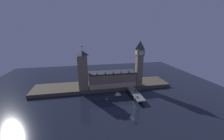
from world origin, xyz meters
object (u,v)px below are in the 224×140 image
at_px(car_northbound_lead, 132,90).
at_px(pedestrian_near_rail, 134,96).
at_px(victoria_tower, 83,70).
at_px(pedestrian_mid_walk, 139,92).
at_px(street_lamp_near, 136,96).
at_px(street_lamp_mid, 139,90).
at_px(car_northbound_trail, 137,97).
at_px(pedestrian_far_rail, 130,90).
at_px(boat_upstream, 118,95).
at_px(car_southbound_trail, 135,90).
at_px(clock_tower, 139,62).
at_px(street_lamp_far, 129,87).

xyz_separation_m(car_northbound_lead, pedestrian_near_rail, (-2.52, -17.07, 0.16)).
distance_m(victoria_tower, pedestrian_mid_walk, 88.32).
relative_size(street_lamp_near, street_lamp_mid, 0.92).
xyz_separation_m(victoria_tower, street_lamp_near, (66.71, -48.34, -25.50)).
bearing_deg(pedestrian_mid_walk, car_northbound_trail, -117.98).
height_order(car_northbound_trail, pedestrian_far_rail, pedestrian_far_rail).
relative_size(car_northbound_trail, pedestrian_near_rail, 2.29).
bearing_deg(pedestrian_near_rail, victoria_tower, 148.00).
relative_size(pedestrian_near_rail, street_lamp_near, 0.29).
xyz_separation_m(pedestrian_far_rail, boat_upstream, (-19.14, -2.62, -4.98)).
height_order(car_northbound_trail, car_southbound_trail, car_northbound_trail).
bearing_deg(street_lamp_near, clock_tower, 64.99).
relative_size(car_northbound_lead, street_lamp_mid, 0.62).
bearing_deg(boat_upstream, street_lamp_near, -49.43).
relative_size(car_northbound_lead, car_southbound_trail, 0.84).
distance_m(car_northbound_trail, street_lamp_far, 27.97).
bearing_deg(street_lamp_mid, boat_upstream, 166.38).
bearing_deg(car_southbound_trail, pedestrian_near_rail, -115.31).
height_order(pedestrian_near_rail, pedestrian_mid_walk, pedestrian_mid_walk).
bearing_deg(boat_upstream, car_southbound_trail, 0.98).
distance_m(car_northbound_lead, pedestrian_far_rail, 2.73).
xyz_separation_m(car_northbound_trail, pedestrian_near_rail, (-2.52, 4.58, 0.23)).
height_order(clock_tower, street_lamp_mid, clock_tower).
relative_size(pedestrian_mid_walk, boat_upstream, 0.17).
bearing_deg(pedestrian_mid_walk, street_lamp_far, 127.93).
relative_size(car_northbound_lead, pedestrian_mid_walk, 2.27).
distance_m(car_northbound_lead, car_northbound_trail, 21.65).
relative_size(car_northbound_trail, street_lamp_far, 0.63).
relative_size(car_northbound_trail, pedestrian_mid_walk, 2.22).
height_order(clock_tower, pedestrian_mid_walk, clock_tower).
distance_m(pedestrian_far_rail, street_lamp_far, 5.77).
height_order(pedestrian_mid_walk, street_lamp_mid, street_lamp_mid).
bearing_deg(street_lamp_mid, clock_tower, 71.27).
bearing_deg(street_lamp_near, car_northbound_trail, 31.86).
bearing_deg(pedestrian_mid_walk, pedestrian_near_rail, -136.27).
xyz_separation_m(car_northbound_trail, pedestrian_far_rail, (-2.52, 22.70, 0.26)).
height_order(car_northbound_lead, street_lamp_mid, street_lamp_mid).
bearing_deg(boat_upstream, pedestrian_near_rail, -39.00).
height_order(car_northbound_lead, street_lamp_far, street_lamp_far).
bearing_deg(pedestrian_near_rail, pedestrian_far_rail, 90.00).
relative_size(car_northbound_lead, boat_upstream, 0.38).
bearing_deg(street_lamp_near, boat_upstream, 130.57).
distance_m(car_southbound_trail, pedestrian_near_rail, 17.65).
bearing_deg(pedestrian_near_rail, car_northbound_lead, 81.62).
distance_m(pedestrian_near_rail, street_lamp_mid, 13.73).
xyz_separation_m(clock_tower, car_northbound_lead, (-18.57, -22.58, -37.26)).
bearing_deg(car_northbound_trail, car_southbound_trail, 76.23).
height_order(clock_tower, pedestrian_far_rail, clock_tower).
bearing_deg(car_northbound_lead, car_northbound_trail, -90.00).
distance_m(pedestrian_far_rail, boat_upstream, 19.95).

